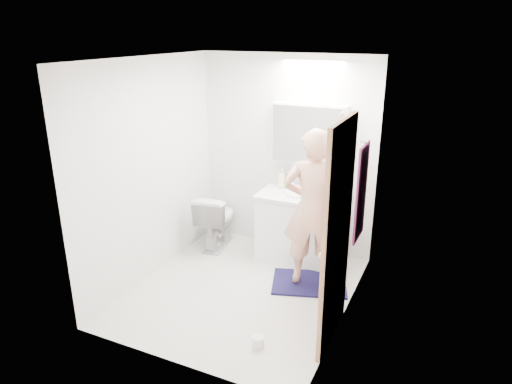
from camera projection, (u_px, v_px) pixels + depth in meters
The scene contains 23 objects.
floor at pixel (242, 290), 4.94m from camera, with size 2.50×2.50×0.00m, color silver.
ceiling at pixel (239, 59), 4.14m from camera, with size 2.50×2.50×0.00m, color white.
wall_back at pixel (287, 155), 5.61m from camera, with size 2.50×2.50×0.00m, color white.
wall_front at pixel (167, 233), 3.47m from camera, with size 2.50×2.50×0.00m, color white.
wall_left at pixel (150, 171), 4.97m from camera, with size 2.50×2.50×0.00m, color white.
wall_right at pixel (351, 201), 4.11m from camera, with size 2.50×2.50×0.00m, color white.
vanity_cabinet at pixel (298, 228), 5.53m from camera, with size 0.90×0.55×0.78m, color white.
countertop at pixel (299, 196), 5.39m from camera, with size 0.95×0.58×0.04m, color white.
sink_basin at pixel (300, 193), 5.41m from camera, with size 0.36×0.36×0.03m, color white.
faucet at pixel (305, 183), 5.55m from camera, with size 0.02×0.02×0.16m, color #B4B3B8.
medicine_cabinet at pixel (309, 134), 5.33m from camera, with size 0.88×0.14×0.70m, color white.
mirror_panel at pixel (307, 135), 5.26m from camera, with size 0.84×0.01×0.66m, color silver.
toilet at pixel (217, 220), 5.86m from camera, with size 0.40×0.70×0.72m, color silver.
bath_rug at pixel (309, 283), 5.06m from camera, with size 0.80×0.55×0.02m, color #14123B.
person at pixel (313, 208), 4.76m from camera, with size 0.62×0.41×1.70m, color #E0A186.
door at pixel (337, 236), 3.88m from camera, with size 0.04×0.80×2.00m, color #A97B54.
door_knob at pixel (322, 256), 3.66m from camera, with size 0.06×0.06×0.06m, color gold.
towel at pixel (361, 193), 4.62m from camera, with size 0.02×0.42×1.00m, color #1A1239.
towel_hook at pixel (364, 142), 4.45m from camera, with size 0.02×0.02×0.07m, color silver.
soap_bottle_a at pixel (282, 178), 5.58m from camera, with size 0.09×0.09×0.24m, color #E6E494.
soap_bottle_b at pixel (287, 180), 5.60m from camera, with size 0.08×0.09×0.18m, color #568AB8.
toothbrush_cup at pixel (322, 189), 5.42m from camera, with size 0.10×0.10×0.09m, color #3F5DBF.
toilet_paper_roll at pixel (258, 341), 4.06m from camera, with size 0.11×0.11×0.10m, color white.
Camera 1 is at (1.93, -3.84, 2.66)m, focal length 32.29 mm.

